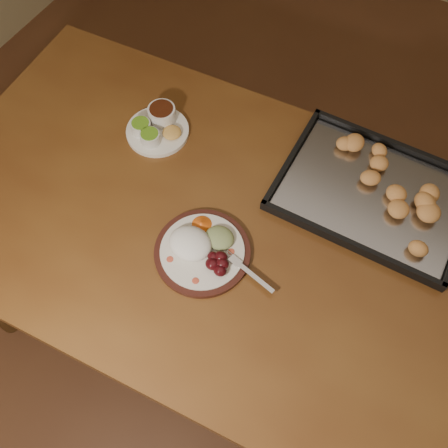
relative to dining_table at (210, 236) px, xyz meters
The scene contains 5 objects.
ground 0.75m from the dining_table, 41.84° to the left, with size 4.00×4.00×0.00m, color brown.
dining_table is the anchor object (origin of this frame).
dinner_plate 0.15m from the dining_table, 70.13° to the right, with size 0.32×0.24×0.06m.
condiment_saucer 0.34m from the dining_table, 147.62° to the left, with size 0.18×0.18×0.06m.
baking_tray 0.45m from the dining_table, 39.17° to the left, with size 0.49×0.37×0.05m.
Camera 1 is at (0.08, -0.77, 1.87)m, focal length 40.00 mm.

